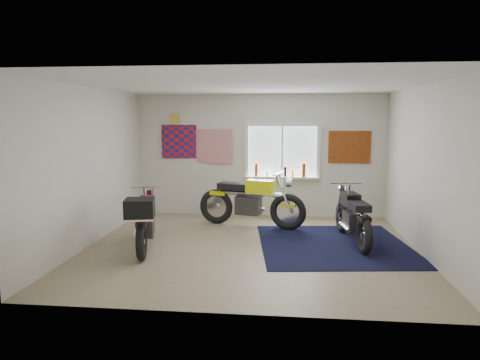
# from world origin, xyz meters

# --- Properties ---
(ground) EXTENTS (5.50, 5.50, 0.00)m
(ground) POSITION_xyz_m (0.00, 0.00, 0.00)
(ground) COLOR #9E896B
(ground) RESTS_ON ground
(room_shell) EXTENTS (5.50, 5.50, 5.50)m
(room_shell) POSITION_xyz_m (0.00, 0.00, 1.64)
(room_shell) COLOR white
(room_shell) RESTS_ON ground
(navy_rug) EXTENTS (2.78, 2.87, 0.01)m
(navy_rug) POSITION_xyz_m (1.42, 0.30, 0.01)
(navy_rug) COLOR black
(navy_rug) RESTS_ON ground
(window_assembly) EXTENTS (1.66, 0.17, 1.26)m
(window_assembly) POSITION_xyz_m (0.50, 2.47, 1.37)
(window_assembly) COLOR white
(window_assembly) RESTS_ON room_shell
(oil_bottles) EXTENTS (1.12, 0.09, 0.30)m
(oil_bottles) POSITION_xyz_m (0.57, 2.40, 1.03)
(oil_bottles) COLOR #8D3A14
(oil_bottles) RESTS_ON window_assembly
(flag_display) EXTENTS (1.60, 0.10, 1.17)m
(flag_display) POSITION_xyz_m (-1.90, 2.48, 2.15)
(flag_display) COLOR red
(flag_display) RESTS_ON room_shell
(triumph_poster) EXTENTS (0.90, 0.03, 0.70)m
(triumph_poster) POSITION_xyz_m (1.95, 2.48, 1.55)
(triumph_poster) COLOR #A54C14
(triumph_poster) RESTS_ON room_shell
(yellow_triumph) EXTENTS (2.21, 0.81, 1.13)m
(yellow_triumph) POSITION_xyz_m (-0.11, 1.45, 0.50)
(yellow_triumph) COLOR black
(yellow_triumph) RESTS_ON ground
(black_chrome_bike) EXTENTS (0.60, 1.95, 1.00)m
(black_chrome_bike) POSITION_xyz_m (1.75, 0.51, 0.44)
(black_chrome_bike) COLOR black
(black_chrome_bike) RESTS_ON navy_rug
(maroon_tourer) EXTENTS (0.80, 1.94, 0.98)m
(maroon_tourer) POSITION_xyz_m (-1.72, -0.32, 0.51)
(maroon_tourer) COLOR black
(maroon_tourer) RESTS_ON ground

